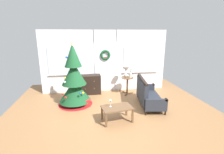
# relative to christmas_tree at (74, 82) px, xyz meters

# --- Properties ---
(ground_plane) EXTENTS (6.76, 6.76, 0.00)m
(ground_plane) POSITION_rel_christmas_tree_xyz_m (1.21, -0.82, -0.81)
(ground_plane) COLOR #996B42
(back_wall_with_door) EXTENTS (5.20, 0.19, 2.55)m
(back_wall_with_door) POSITION_rel_christmas_tree_xyz_m (1.21, 1.26, 0.47)
(back_wall_with_door) COLOR white
(back_wall_with_door) RESTS_ON ground
(christmas_tree) EXTENTS (1.17, 1.17, 2.16)m
(christmas_tree) POSITION_rel_christmas_tree_xyz_m (0.00, 0.00, 0.00)
(christmas_tree) COLOR #4C331E
(christmas_tree) RESTS_ON ground
(dresser_cabinet) EXTENTS (0.91, 0.46, 0.78)m
(dresser_cabinet) POSITION_rel_christmas_tree_xyz_m (0.52, 0.97, -0.42)
(dresser_cabinet) COLOR black
(dresser_cabinet) RESTS_ON ground
(settee_sofa) EXTENTS (0.91, 1.68, 0.96)m
(settee_sofa) POSITION_rel_christmas_tree_xyz_m (2.45, -0.46, -0.43)
(settee_sofa) COLOR black
(settee_sofa) RESTS_ON ground
(side_table) EXTENTS (0.50, 0.48, 0.70)m
(side_table) POSITION_rel_christmas_tree_xyz_m (2.05, 0.72, -0.31)
(side_table) COLOR brown
(side_table) RESTS_ON ground
(table_lamp) EXTENTS (0.28, 0.28, 0.44)m
(table_lamp) POSITION_rel_christmas_tree_xyz_m (1.99, 0.76, 0.17)
(table_lamp) COLOR silver
(table_lamp) RESTS_ON side_table
(flower_vase) EXTENTS (0.11, 0.10, 0.35)m
(flower_vase) POSITION_rel_christmas_tree_xyz_m (2.15, 0.66, 0.00)
(flower_vase) COLOR beige
(flower_vase) RESTS_ON side_table
(coffee_table) EXTENTS (0.91, 0.64, 0.42)m
(coffee_table) POSITION_rel_christmas_tree_xyz_m (1.23, -1.37, -0.45)
(coffee_table) COLOR brown
(coffee_table) RESTS_ON ground
(wine_glass) EXTENTS (0.08, 0.08, 0.20)m
(wine_glass) POSITION_rel_christmas_tree_xyz_m (1.05, -1.31, -0.24)
(wine_glass) COLOR silver
(wine_glass) RESTS_ON coffee_table
(gift_box) EXTENTS (0.21, 0.19, 0.21)m
(gift_box) POSITION_rel_christmas_tree_xyz_m (0.41, -0.23, -0.70)
(gift_box) COLOR red
(gift_box) RESTS_ON ground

